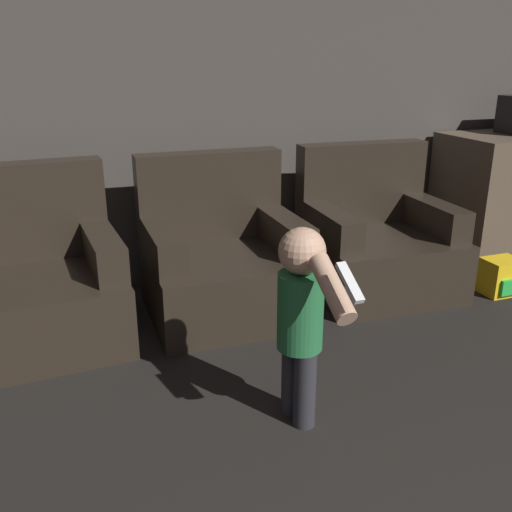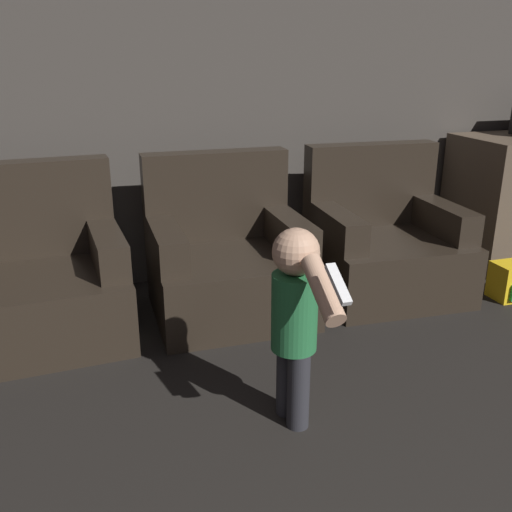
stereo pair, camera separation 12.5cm
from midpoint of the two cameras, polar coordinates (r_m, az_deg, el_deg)
wall_back at (r=3.87m, az=-6.35°, el=16.28°), size 8.40×0.05×2.60m
armchair_left at (r=3.37m, az=-19.81°, el=-2.44°), size 0.96×0.88×0.95m
armchair_middle at (r=3.48m, az=-1.89°, el=-0.57°), size 0.92×0.83×0.95m
armchair_right at (r=3.89m, az=13.55°, el=1.10°), size 0.95×0.86×0.95m
person_toddler at (r=2.35m, az=5.47°, el=-5.70°), size 0.19×0.60×0.88m
toy_backpack at (r=4.09m, az=25.01°, el=-2.30°), size 0.24×0.21×0.24m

